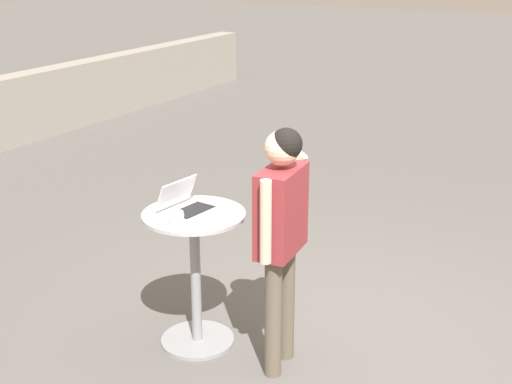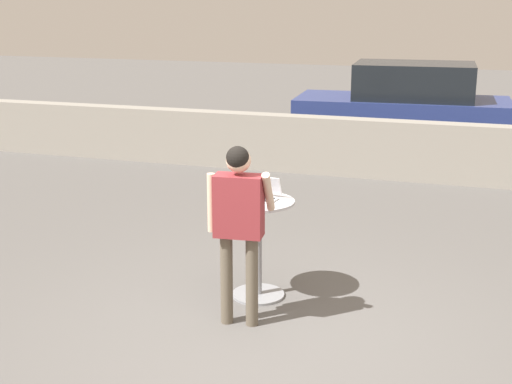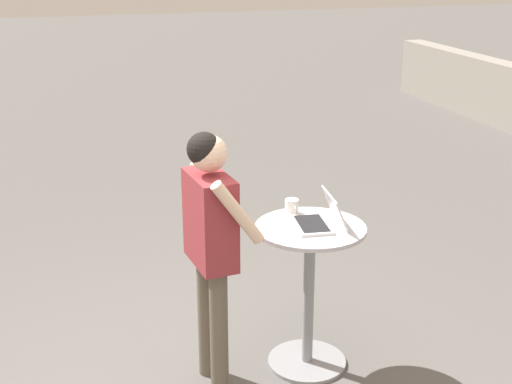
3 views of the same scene
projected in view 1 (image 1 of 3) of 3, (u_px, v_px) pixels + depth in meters
name	position (u px, v px, depth m)	size (l,w,h in m)	color
ground_plane	(335.00, 352.00, 4.89)	(50.00, 50.00, 0.00)	#5B5956
cafe_table	(195.00, 265.00, 4.82)	(0.69, 0.69, 0.97)	gray
laptop	(187.00, 205.00, 4.71)	(0.37, 0.33, 0.20)	silver
coffee_mug	(177.00, 219.00, 4.47)	(0.12, 0.09, 0.10)	white
standing_person	(281.00, 221.00, 4.40)	(0.56, 0.39, 1.63)	brown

